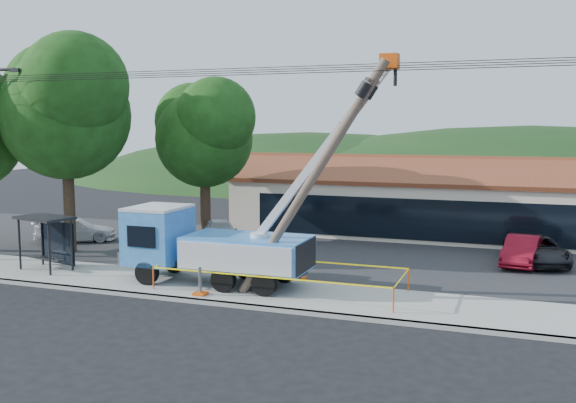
# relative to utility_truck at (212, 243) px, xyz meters

# --- Properties ---
(ground) EXTENTS (120.00, 120.00, 0.00)m
(ground) POSITION_rel_utility_truck_xyz_m (2.32, -4.45, -1.76)
(ground) COLOR black
(ground) RESTS_ON ground
(curb) EXTENTS (60.00, 0.25, 0.15)m
(curb) POSITION_rel_utility_truck_xyz_m (2.32, -2.35, -1.68)
(curb) COLOR #ACABA1
(curb) RESTS_ON ground
(sidewalk) EXTENTS (60.00, 4.00, 0.15)m
(sidewalk) POSITION_rel_utility_truck_xyz_m (2.32, -0.45, -1.68)
(sidewalk) COLOR #ACABA1
(sidewalk) RESTS_ON ground
(parking_lot) EXTENTS (60.00, 12.00, 0.10)m
(parking_lot) POSITION_rel_utility_truck_xyz_m (2.32, 7.55, -1.71)
(parking_lot) COLOR #28282B
(parking_lot) RESTS_ON ground
(strip_mall) EXTENTS (22.50, 8.53, 4.67)m
(strip_mall) POSITION_rel_utility_truck_xyz_m (6.32, 15.53, 0.12)
(strip_mall) COLOR beige
(strip_mall) RESTS_ON ground
(tree_west_near) EXTENTS (7.56, 6.72, 10.80)m
(tree_west_near) POSITION_rel_utility_truck_xyz_m (-9.68, 3.55, 5.77)
(tree_west_near) COLOR #332316
(tree_west_near) RESTS_ON ground
(tree_lot) EXTENTS (6.30, 5.60, 8.94)m
(tree_lot) POSITION_rel_utility_truck_xyz_m (-4.68, 8.55, 4.45)
(tree_lot) COLOR #332316
(tree_lot) RESTS_ON ground
(hill_west) EXTENTS (78.40, 56.00, 28.00)m
(hill_west) POSITION_rel_utility_truck_xyz_m (-12.68, 50.55, -1.76)
(hill_west) COLOR #143513
(hill_west) RESTS_ON ground
(hill_center) EXTENTS (89.60, 64.00, 32.00)m
(hill_center) POSITION_rel_utility_truck_xyz_m (12.32, 50.55, -1.76)
(hill_center) COLOR #143513
(hill_center) RESTS_ON ground
(utility_truck) EXTENTS (10.94, 4.02, 8.71)m
(utility_truck) POSITION_rel_utility_truck_xyz_m (0.00, 0.00, 0.00)
(utility_truck) COLOR black
(utility_truck) RESTS_ON ground
(leaning_pole) EXTENTS (5.62, 1.86, 8.63)m
(leaning_pole) POSITION_rel_utility_truck_xyz_m (4.63, -0.83, 3.06)
(leaning_pole) COLOR brown
(leaning_pole) RESTS_ON ground
(bus_shelter) EXTENTS (2.73, 2.03, 2.36)m
(bus_shelter) POSITION_rel_utility_truck_xyz_m (-7.84, -0.19, 0.11)
(bus_shelter) COLOR black
(bus_shelter) RESTS_ON ground
(caution_tape) EXTENTS (9.34, 3.14, 0.91)m
(caution_tape) POSITION_rel_utility_truck_xyz_m (2.93, -0.08, -0.94)
(caution_tape) COLOR #E7500C
(caution_tape) RESTS_ON ground
(car_silver) EXTENTS (3.62, 4.21, 1.37)m
(car_silver) POSITION_rel_utility_truck_xyz_m (-3.46, 7.87, -1.76)
(car_silver) COLOR silver
(car_silver) RESTS_ON ground
(car_red) EXTENTS (1.93, 4.16, 1.32)m
(car_red) POSITION_rel_utility_truck_xyz_m (11.64, 8.06, -1.76)
(car_red) COLOR maroon
(car_red) RESTS_ON ground
(car_white) EXTENTS (4.62, 3.66, 1.25)m
(car_white) POSITION_rel_utility_truck_xyz_m (-11.36, 6.08, -1.76)
(car_white) COLOR white
(car_white) RESTS_ON ground
(car_dark) EXTENTS (3.26, 4.97, 1.27)m
(car_dark) POSITION_rel_utility_truck_xyz_m (12.29, 8.62, -1.76)
(car_dark) COLOR black
(car_dark) RESTS_ON ground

